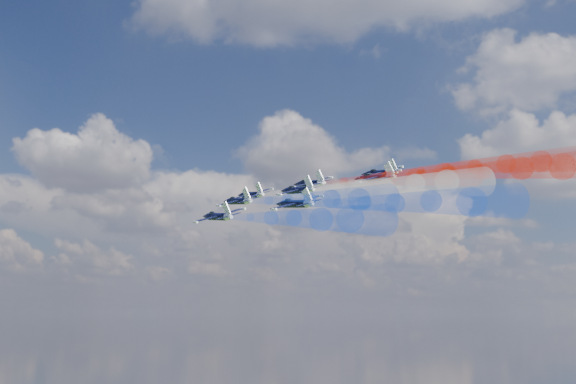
# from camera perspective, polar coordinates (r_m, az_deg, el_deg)

# --- Properties ---
(jet_lead) EXTENTS (17.71, 17.73, 8.68)m
(jet_lead) POSITION_cam_1_polar(r_m,az_deg,el_deg) (161.79, -3.16, -0.24)
(jet_lead) COLOR black
(trail_lead) EXTENTS (35.01, 36.05, 11.65)m
(trail_lead) POSITION_cam_1_polar(r_m,az_deg,el_deg) (137.27, 2.40, -0.01)
(trail_lead) COLOR white
(jet_inner_left) EXTENTS (17.71, 17.73, 8.68)m
(jet_inner_left) POSITION_cam_1_polar(r_m,az_deg,el_deg) (145.17, -4.29, -0.78)
(jet_inner_left) COLOR black
(trail_inner_left) EXTENTS (35.01, 36.05, 11.65)m
(trail_inner_left) POSITION_cam_1_polar(r_m,az_deg,el_deg) (120.43, 1.81, -0.64)
(trail_inner_left) COLOR blue
(jet_inner_right) EXTENTS (17.71, 17.73, 8.68)m
(jet_inner_right) POSITION_cam_1_polar(r_m,az_deg,el_deg) (155.07, 1.89, 0.73)
(jet_inner_right) COLOR black
(trail_inner_right) EXTENTS (35.01, 36.05, 11.65)m
(trail_inner_right) POSITION_cam_1_polar(r_m,az_deg,el_deg) (132.10, 8.62, 1.13)
(trail_inner_right) COLOR red
(jet_outer_left) EXTENTS (17.71, 17.73, 8.68)m
(jet_outer_left) POSITION_cam_1_polar(r_m,az_deg,el_deg) (130.20, -6.02, -2.11)
(jet_outer_left) COLOR black
(trail_outer_left) EXTENTS (35.01, 36.05, 11.65)m
(trail_outer_left) POSITION_cam_1_polar(r_m,az_deg,el_deg) (105.09, 0.56, -2.26)
(trail_outer_left) COLOR blue
(jet_center_third) EXTENTS (17.71, 17.73, 8.68)m
(jet_center_third) POSITION_cam_1_polar(r_m,az_deg,el_deg) (139.18, 0.87, 0.15)
(jet_center_third) COLOR black
(trail_center_third) EXTENTS (35.01, 36.05, 11.65)m
(trail_center_third) POSITION_cam_1_polar(r_m,az_deg,el_deg) (116.00, 8.32, 0.50)
(trail_center_third) COLOR white
(jet_outer_right) EXTENTS (17.71, 17.73, 8.68)m
(jet_outer_right) POSITION_cam_1_polar(r_m,az_deg,el_deg) (153.53, 7.92, 1.62)
(jet_outer_right) COLOR black
(trail_outer_right) EXTENTS (35.01, 36.05, 11.65)m
(trail_outer_right) POSITION_cam_1_polar(r_m,az_deg,el_deg) (132.64, 15.68, 2.15)
(trail_outer_right) COLOR red
(jet_rear_left) EXTENTS (17.71, 17.73, 8.68)m
(jet_rear_left) POSITION_cam_1_polar(r_m,az_deg,el_deg) (123.50, 0.63, -1.02)
(jet_rear_left) COLOR black
(trail_rear_left) EXTENTS (35.01, 36.05, 11.65)m
(trail_rear_left) POSITION_cam_1_polar(r_m,az_deg,el_deg) (100.38, 9.19, -0.88)
(trail_rear_left) COLOR blue
(jet_rear_right) EXTENTS (17.71, 17.73, 8.68)m
(jet_rear_right) POSITION_cam_1_polar(r_m,az_deg,el_deg) (135.02, 7.51, 1.21)
(jet_rear_right) COLOR black
(trail_rear_right) EXTENTS (35.01, 36.05, 11.65)m
(trail_rear_right) POSITION_cam_1_polar(r_m,az_deg,el_deg) (114.17, 16.45, 1.76)
(trail_rear_right) COLOR red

